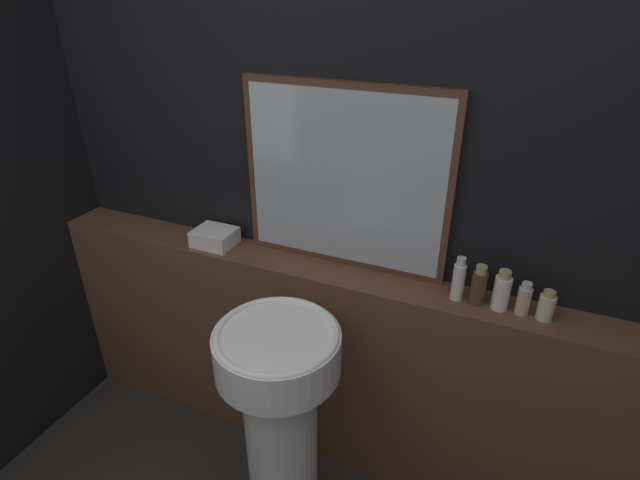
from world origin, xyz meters
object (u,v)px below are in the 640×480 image
at_px(pedestal_sink, 281,420).
at_px(body_wash_bottle, 524,299).
at_px(mirror, 344,180).
at_px(lotion_bottle, 502,291).
at_px(conditioner_bottle, 479,286).
at_px(towel_stack, 215,237).
at_px(shampoo_bottle, 458,280).
at_px(hand_soap_bottle, 546,306).

height_order(pedestal_sink, body_wash_bottle, body_wash_bottle).
xyz_separation_m(mirror, lotion_bottle, (0.61, -0.08, -0.28)).
relative_size(pedestal_sink, conditioner_bottle, 6.46).
height_order(mirror, towel_stack, mirror).
xyz_separation_m(towel_stack, conditioner_bottle, (1.08, -0.00, 0.03)).
distance_m(pedestal_sink, body_wash_bottle, 0.93).
height_order(towel_stack, lotion_bottle, lotion_bottle).
height_order(pedestal_sink, mirror, mirror).
relative_size(towel_stack, body_wash_bottle, 1.41).
xyz_separation_m(mirror, body_wash_bottle, (0.68, -0.08, -0.29)).
height_order(mirror, shampoo_bottle, mirror).
xyz_separation_m(body_wash_bottle, hand_soap_bottle, (0.07, 0.00, -0.01)).
relative_size(pedestal_sink, shampoo_bottle, 5.83).
relative_size(mirror, shampoo_bottle, 4.82).
distance_m(towel_stack, shampoo_bottle, 1.01).
height_order(shampoo_bottle, conditioner_bottle, shampoo_bottle).
distance_m(towel_stack, hand_soap_bottle, 1.30).
bearing_deg(hand_soap_bottle, pedestal_sink, -150.24).
height_order(pedestal_sink, conditioner_bottle, conditioner_bottle).
bearing_deg(body_wash_bottle, conditioner_bottle, 180.00).
height_order(shampoo_bottle, lotion_bottle, shampoo_bottle).
xyz_separation_m(conditioner_bottle, body_wash_bottle, (0.15, 0.00, -0.01)).
xyz_separation_m(conditioner_bottle, lotion_bottle, (0.08, 0.00, -0.00)).
height_order(mirror, lotion_bottle, mirror).
relative_size(mirror, body_wash_bottle, 6.64).
bearing_deg(lotion_bottle, hand_soap_bottle, -0.00).
relative_size(pedestal_sink, hand_soap_bottle, 9.09).
relative_size(lotion_bottle, hand_soap_bottle, 1.40).
xyz_separation_m(pedestal_sink, body_wash_bottle, (0.70, 0.44, 0.43)).
xyz_separation_m(lotion_bottle, hand_soap_bottle, (0.14, -0.00, -0.02)).
xyz_separation_m(lotion_bottle, body_wash_bottle, (0.07, -0.00, -0.01)).
xyz_separation_m(towel_stack, shampoo_bottle, (1.01, 0.00, 0.04)).
bearing_deg(hand_soap_bottle, mirror, 174.13).
bearing_deg(shampoo_bottle, pedestal_sink, -137.58).
bearing_deg(conditioner_bottle, towel_stack, 180.00).
distance_m(pedestal_sink, hand_soap_bottle, 0.98).
distance_m(pedestal_sink, shampoo_bottle, 0.79).
bearing_deg(mirror, pedestal_sink, -92.44).
xyz_separation_m(pedestal_sink, lotion_bottle, (0.63, 0.44, 0.44)).
bearing_deg(mirror, lotion_bottle, -7.25).
distance_m(mirror, hand_soap_bottle, 0.81).
height_order(pedestal_sink, hand_soap_bottle, hand_soap_bottle).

